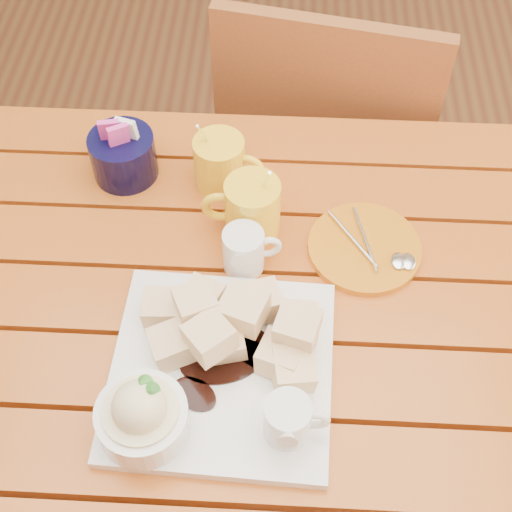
# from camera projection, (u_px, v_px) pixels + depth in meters

# --- Properties ---
(ground) EXTENTS (5.00, 5.00, 0.00)m
(ground) POSITION_uv_depth(u_px,v_px,m) (234.00, 483.00, 1.62)
(ground) COLOR #592D19
(ground) RESTS_ON ground
(table) EXTENTS (1.20, 0.79, 0.75)m
(table) POSITION_uv_depth(u_px,v_px,m) (223.00, 341.00, 1.10)
(table) COLOR #AA4A16
(table) RESTS_ON ground
(dessert_plate) EXTENTS (0.30, 0.30, 0.12)m
(dessert_plate) POSITION_uv_depth(u_px,v_px,m) (209.00, 371.00, 0.91)
(dessert_plate) COLOR white
(dessert_plate) RESTS_ON table
(coffee_mug_left) EXTENTS (0.12, 0.08, 0.14)m
(coffee_mug_left) POSITION_uv_depth(u_px,v_px,m) (251.00, 207.00, 1.06)
(coffee_mug_left) COLOR yellow
(coffee_mug_left) RESTS_ON table
(coffee_mug_right) EXTENTS (0.11, 0.08, 0.13)m
(coffee_mug_right) POSITION_uv_depth(u_px,v_px,m) (221.00, 163.00, 1.12)
(coffee_mug_right) COLOR yellow
(coffee_mug_right) RESTS_ON table
(cream_pitcher) EXTENTS (0.09, 0.07, 0.07)m
(cream_pitcher) POSITION_uv_depth(u_px,v_px,m) (245.00, 250.00, 1.03)
(cream_pitcher) COLOR white
(cream_pitcher) RESTS_ON table
(sugar_caddy) EXTENTS (0.10, 0.10, 0.11)m
(sugar_caddy) POSITION_uv_depth(u_px,v_px,m) (123.00, 155.00, 1.14)
(sugar_caddy) COLOR black
(sugar_caddy) RESTS_ON table
(orange_saucer) EXTENTS (0.17, 0.17, 0.02)m
(orange_saucer) POSITION_uv_depth(u_px,v_px,m) (366.00, 248.00, 1.07)
(orange_saucer) COLOR orange
(orange_saucer) RESTS_ON table
(chair_far) EXTENTS (0.49, 0.49, 0.89)m
(chair_far) POSITION_uv_depth(u_px,v_px,m) (326.00, 146.00, 1.56)
(chair_far) COLOR brown
(chair_far) RESTS_ON ground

